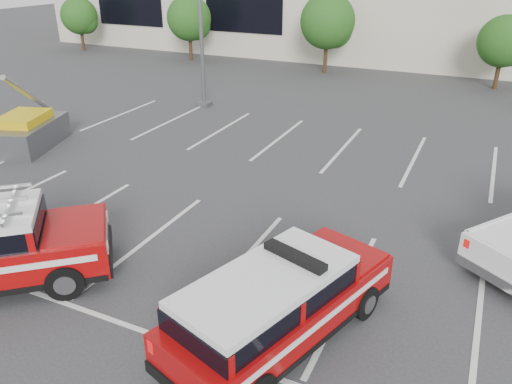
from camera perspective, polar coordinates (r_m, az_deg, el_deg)
ground at (r=12.18m, az=-2.18°, el=-8.48°), size 120.00×120.00×0.00m
stall_markings at (r=15.78m, az=5.31°, el=-0.17°), size 23.00×15.00×0.01m
tree_far_left at (r=43.09m, az=-19.41°, el=18.33°), size 2.77×2.77×3.99m
tree_left at (r=36.91m, az=-7.49°, el=18.93°), size 3.07×3.07×4.42m
tree_mid_left at (r=32.67m, az=8.35°, el=18.54°), size 3.37×3.37×4.85m
tree_mid_right at (r=31.29m, az=26.61°, el=14.96°), size 2.77×2.77×3.99m
fire_chief_suv at (r=9.74m, az=2.65°, el=-13.14°), size 3.31×5.34×1.77m
utility_rig at (r=21.41m, az=-25.14°, el=6.13°), size 3.10×4.02×2.97m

